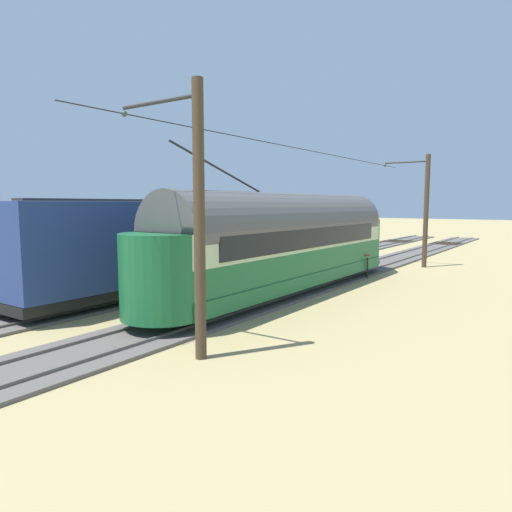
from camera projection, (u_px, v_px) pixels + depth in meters
name	position (u px, v px, depth m)	size (l,w,h in m)	color
ground_plane	(226.00, 292.00, 20.32)	(220.00, 220.00, 0.00)	tan
track_streetcar_siding	(275.00, 295.00, 19.22)	(2.80, 80.00, 0.18)	#56514C
track_adjacent_siding	(191.00, 284.00, 21.91)	(2.80, 80.00, 0.18)	#56514C
vintage_streetcar	(289.00, 241.00, 19.85)	(2.65, 17.35, 5.57)	#196033
coach_adjacent	(169.00, 242.00, 20.57)	(2.96, 14.93, 3.85)	navy
catenary_pole_foreground	(425.00, 209.00, 27.88)	(2.84, 0.28, 6.79)	#423323
catenary_pole_mid_near	(197.00, 216.00, 11.21)	(2.84, 0.28, 6.79)	#423323
overhead_wire_run	(316.00, 151.00, 21.17)	(2.63, 24.41, 0.18)	black
switch_stand	(367.00, 265.00, 23.79)	(0.50, 0.30, 1.24)	black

